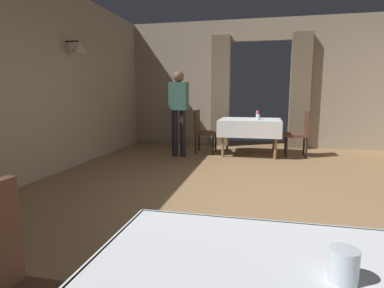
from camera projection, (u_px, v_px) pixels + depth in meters
name	position (u px, v px, depth m)	size (l,w,h in m)	color
ground	(252.00, 203.00, 3.70)	(10.08, 10.08, 0.00)	olive
wall_left	(10.00, 76.00, 4.15)	(0.49, 8.40, 3.00)	gray
wall_back	(260.00, 83.00, 7.49)	(6.40, 0.27, 3.00)	gray
dining_table_mid	(250.00, 124.00, 6.57)	(1.26, 1.05, 0.75)	olive
chair_mid_left	(202.00, 129.00, 6.80)	(0.44, 0.44, 0.93)	black
chair_mid_right	(300.00, 131.00, 6.41)	(0.44, 0.44, 0.93)	black
glass_near_a	(344.00, 265.00, 0.88)	(0.08, 0.08, 0.10)	silver
flower_vase_mid	(257.00, 114.00, 6.71)	(0.07, 0.07, 0.17)	silver
glass_mid_b	(258.00, 117.00, 6.33)	(0.07, 0.07, 0.11)	silver
person_waiter_by_doorway	(179.00, 106.00, 6.31)	(0.37, 0.24, 1.72)	black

